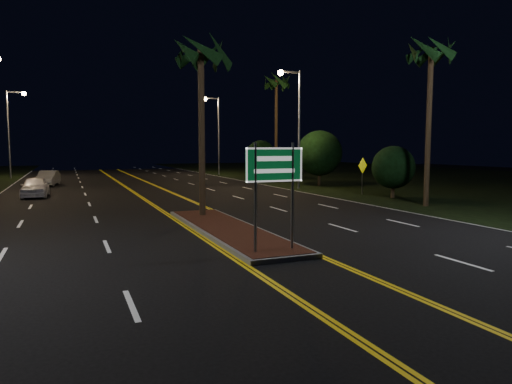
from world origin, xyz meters
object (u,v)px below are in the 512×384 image
shrub_far (261,155)px  car_near (35,185)px  median_island (228,229)px  highway_sign (274,175)px  streetlight_right_mid (295,115)px  streetlight_right_far (216,126)px  palm_right_far (276,84)px  shrub_near (393,167)px  shrub_mid (319,153)px  palm_right_near (431,53)px  car_far (48,177)px  palm_median (201,54)px  warning_sign (363,171)px  streetlight_left_far (12,123)px

shrub_far → car_near: shrub_far is taller
median_island → highway_sign: highway_sign is taller
streetlight_right_mid → streetlight_right_far: 20.00m
streetlight_right_far → palm_right_far: palm_right_far is taller
shrub_near → shrub_mid: 10.04m
streetlight_right_mid → streetlight_right_far: size_ratio=1.00×
palm_right_near → car_far: size_ratio=2.12×
shrub_mid → car_far: bearing=157.5°
streetlight_right_mid → palm_right_near: (1.89, -12.00, 2.56)m
car_near → palm_median: bearing=-57.4°
median_island → shrub_far: bearing=64.6°
car_far → car_near: bearing=-83.4°
shrub_near → highway_sign: bearing=-140.3°
palm_right_far → warning_sign: palm_right_far is taller
median_island → warning_sign: bearing=36.1°
shrub_mid → streetlight_right_far: bearing=100.7°
palm_right_far → car_near: bearing=-161.9°
palm_right_near → car_far: bearing=130.8°
highway_sign → shrub_far: (13.80, 33.20, -0.07)m
streetlight_right_mid → palm_right_near: palm_right_near is taller
median_island → palm_right_near: bearing=13.5°
streetlight_left_far → streetlight_right_far: 21.32m
median_island → shrub_mid: bearing=50.5°
palm_right_far → car_near: (-20.35, -6.66, -8.38)m
shrub_near → shrub_far: size_ratio=0.83×
highway_sign → streetlight_left_far: size_ratio=0.36×
palm_right_near → shrub_mid: bearing=83.9°
median_island → streetlight_right_far: (10.61, 35.00, 5.57)m
palm_median → streetlight_left_far: bearing=107.6°
palm_right_far → shrub_near: size_ratio=3.12×
shrub_near → warning_sign: size_ratio=1.32×
streetlight_right_far → palm_right_near: palm_right_near is taller
median_island → streetlight_left_far: size_ratio=1.14×
palm_median → shrub_near: (13.50, 3.50, -5.33)m
palm_median → car_far: (-7.08, 22.22, -6.54)m
highway_sign → palm_right_near: bearing=30.0°
palm_right_near → warning_sign: size_ratio=3.71×
median_island → palm_right_near: palm_right_near is taller
streetlight_right_mid → palm_median: streetlight_right_mid is taller
highway_sign → shrub_far: size_ratio=0.81×
median_island → car_near: (-7.55, 16.34, 0.68)m
palm_median → highway_sign: bearing=-90.0°
median_island → car_near: 18.01m
streetlight_left_far → palm_right_far: size_ratio=0.87×
median_island → palm_median: (0.00, 3.50, 7.19)m
palm_right_near → palm_right_far: 20.02m
streetlight_right_mid → shrub_far: 14.74m
palm_median → shrub_far: 29.41m
car_far → shrub_near: bearing=-32.9°
shrub_far → shrub_near: bearing=-90.8°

